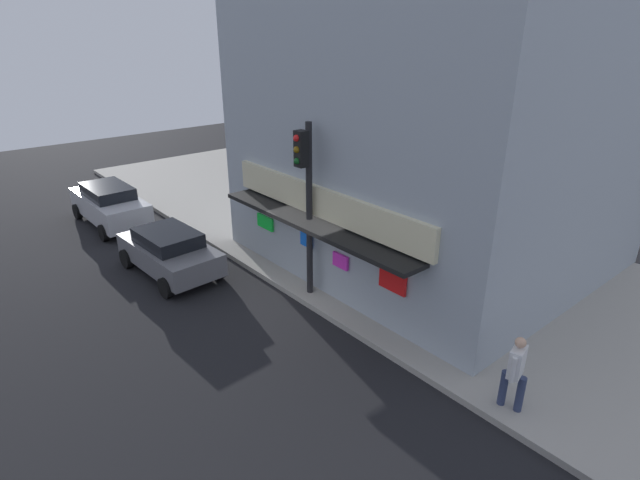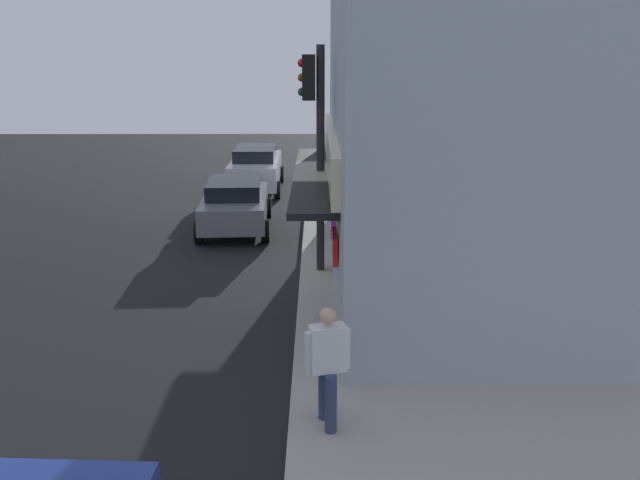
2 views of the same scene
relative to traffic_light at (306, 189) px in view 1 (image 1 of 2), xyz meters
The scene contains 11 objects.
ground_plane 3.39m from the traffic_light, 101.36° to the right, with size 55.05×55.05×0.00m, color black.
sidewalk 5.69m from the traffic_light, 90.89° to the left, with size 36.70×10.01×0.17m, color #A39E93.
corner_building 5.15m from the traffic_light, 87.04° to the left, with size 10.34×10.23×8.10m.
traffic_light is the anchor object (origin of this frame).
fire_hydrant 3.28m from the traffic_light, 150.14° to the left, with size 0.52×0.28×0.83m.
trash_can 5.14m from the traffic_light, 10.64° to the left, with size 0.58×0.58×0.86m, color #2D2D2D.
pedestrian 6.85m from the traffic_light, ahead, with size 0.52×0.62×1.69m.
potted_plant_by_doorway 3.83m from the traffic_light, 45.92° to the left, with size 0.51×0.51×0.81m.
potted_plant_by_window 3.36m from the traffic_light, 89.96° to the left, with size 0.55×0.55×0.92m.
parked_car_grey 5.43m from the traffic_light, 150.36° to the right, with size 4.02×2.19×1.47m.
parked_car_silver 10.42m from the traffic_light, 166.97° to the right, with size 4.47×2.01×1.63m.
Camera 1 is at (10.28, -7.73, 7.40)m, focal length 28.10 mm.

